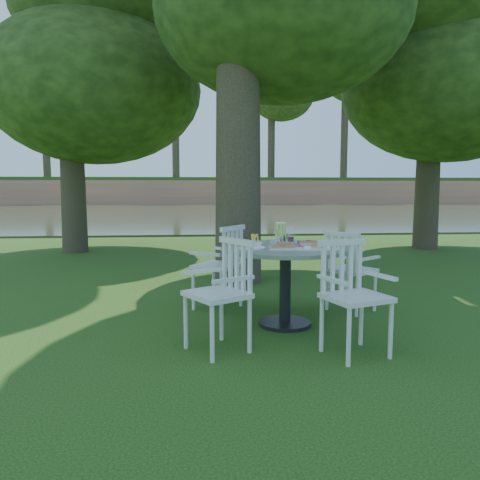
% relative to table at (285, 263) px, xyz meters
% --- Properties ---
extents(ground, '(140.00, 140.00, 0.00)m').
position_rel_table_xyz_m(ground, '(-0.42, 0.43, -0.67)').
color(ground, '#17370B').
rests_on(ground, ground).
extents(table, '(1.36, 1.36, 0.84)m').
position_rel_table_xyz_m(table, '(0.00, 0.00, 0.00)').
color(table, black).
rests_on(table, ground).
extents(chair_ne, '(0.65, 0.65, 0.95)m').
position_rel_table_xyz_m(chair_ne, '(0.82, 0.47, -0.12)').
color(chair_ne, silver).
rests_on(chair_ne, ground).
extents(chair_nw, '(0.68, 0.69, 1.01)m').
position_rel_table_xyz_m(chair_nw, '(-0.60, 0.73, -0.08)').
color(chair_nw, silver).
rests_on(chair_nw, ground).
extents(chair_sw, '(0.66, 0.67, 1.00)m').
position_rel_table_xyz_m(chair_sw, '(-0.67, -0.67, -0.09)').
color(chair_sw, silver).
rests_on(chair_sw, ground).
extents(chair_se, '(0.63, 0.60, 0.99)m').
position_rel_table_xyz_m(chair_se, '(0.41, -0.85, -0.09)').
color(chair_se, silver).
rests_on(chair_se, ground).
extents(tableware, '(1.08, 0.79, 0.24)m').
position_rel_table_xyz_m(tableware, '(-0.01, 0.05, 0.22)').
color(tableware, white).
rests_on(tableware, table).
extents(river, '(100.00, 28.00, 0.12)m').
position_rel_table_xyz_m(river, '(-0.42, 23.43, -0.67)').
color(river, '#2E341F').
rests_on(river, ground).
extents(far_bank, '(100.00, 18.00, 15.20)m').
position_rel_table_xyz_m(far_bank, '(-0.15, 41.55, 6.57)').
color(far_bank, '#A7694E').
rests_on(far_bank, ground).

